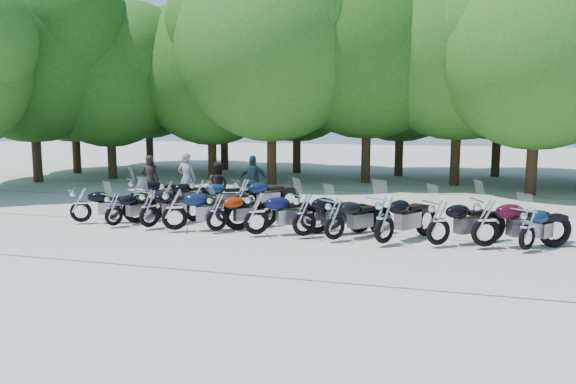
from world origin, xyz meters
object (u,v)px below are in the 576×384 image
(motorcycle_3, at_px, (174,208))
(motorcycle_10, at_px, (486,221))
(rider_3, at_px, (187,179))
(motorcycle_5, at_px, (256,212))
(motorcycle_6, at_px, (304,213))
(motorcycle_11, at_px, (527,227))
(motorcycle_7, at_px, (335,218))
(motorcycle_2, at_px, (149,207))
(motorcycle_14, at_px, (199,195))
(rider_0, at_px, (150,180))
(motorcycle_9, at_px, (439,221))
(motorcycle_4, at_px, (217,211))
(rider_1, at_px, (218,186))
(motorcycle_1, at_px, (114,208))
(motorcycle_8, at_px, (384,218))
(rider_2, at_px, (253,181))
(motorcycle_0, at_px, (80,204))
(motorcycle_12, at_px, (137,192))
(motorcycle_13, at_px, (168,194))
(motorcycle_15, at_px, (242,195))

(motorcycle_3, distance_m, motorcycle_10, 8.20)
(motorcycle_3, distance_m, rider_3, 4.78)
(motorcycle_5, bearing_deg, motorcycle_10, -119.15)
(motorcycle_6, xyz_separation_m, motorcycle_11, (5.48, 0.01, -0.07))
(motorcycle_7, bearing_deg, motorcycle_2, 38.34)
(motorcycle_2, distance_m, motorcycle_14, 2.66)
(motorcycle_2, distance_m, rider_0, 4.42)
(motorcycle_7, relative_size, motorcycle_9, 0.95)
(motorcycle_4, relative_size, rider_1, 1.33)
(motorcycle_1, xyz_separation_m, motorcycle_4, (3.17, 0.14, 0.04))
(motorcycle_8, xyz_separation_m, rider_2, (-5.12, 4.72, 0.21))
(motorcycle_7, height_order, motorcycle_9, motorcycle_9)
(rider_2, height_order, rider_3, rider_3)
(motorcycle_0, bearing_deg, motorcycle_2, -116.49)
(motorcycle_5, bearing_deg, motorcycle_11, -119.66)
(motorcycle_4, xyz_separation_m, motorcycle_9, (5.93, -0.09, 0.05))
(motorcycle_10, xyz_separation_m, rider_1, (-8.53, 3.56, 0.11))
(motorcycle_4, distance_m, motorcycle_9, 5.93)
(motorcycle_7, height_order, motorcycle_8, motorcycle_8)
(motorcycle_5, xyz_separation_m, rider_0, (-5.41, 3.93, 0.23))
(motorcycle_10, xyz_separation_m, motorcycle_12, (-11.06, 2.56, -0.09))
(motorcycle_3, height_order, motorcycle_7, motorcycle_3)
(motorcycle_1, distance_m, motorcycle_11, 11.15)
(motorcycle_9, relative_size, rider_0, 1.30)
(motorcycle_2, height_order, motorcycle_3, motorcycle_3)
(motorcycle_0, height_order, motorcycle_10, motorcycle_10)
(motorcycle_9, distance_m, motorcycle_13, 9.27)
(motorcycle_5, distance_m, motorcycle_7, 2.13)
(motorcycle_0, xyz_separation_m, rider_1, (2.91, 3.56, 0.20))
(motorcycle_2, relative_size, motorcycle_12, 1.04)
(motorcycle_1, relative_size, motorcycle_12, 0.92)
(motorcycle_4, xyz_separation_m, motorcycle_12, (-4.02, 2.59, 0.01))
(motorcycle_0, height_order, rider_3, rider_3)
(motorcycle_10, xyz_separation_m, rider_3, (-9.99, 4.14, 0.23))
(motorcycle_6, height_order, rider_1, rider_1)
(motorcycle_6, xyz_separation_m, rider_3, (-5.45, 4.18, 0.27))
(motorcycle_10, distance_m, rider_3, 10.81)
(motorcycle_8, relative_size, motorcycle_15, 1.04)
(motorcycle_4, height_order, motorcycle_13, motorcycle_4)
(motorcycle_6, relative_size, rider_0, 1.33)
(motorcycle_5, height_order, rider_3, rider_3)
(motorcycle_12, bearing_deg, motorcycle_14, -140.23)
(motorcycle_3, distance_m, rider_0, 5.03)
(rider_3, bearing_deg, motorcycle_11, 160.15)
(motorcycle_3, distance_m, motorcycle_4, 1.19)
(motorcycle_7, relative_size, motorcycle_8, 0.90)
(motorcycle_12, relative_size, rider_3, 1.17)
(motorcycle_2, height_order, rider_1, rider_1)
(motorcycle_7, distance_m, motorcycle_11, 4.63)
(motorcycle_3, distance_m, motorcycle_14, 2.86)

